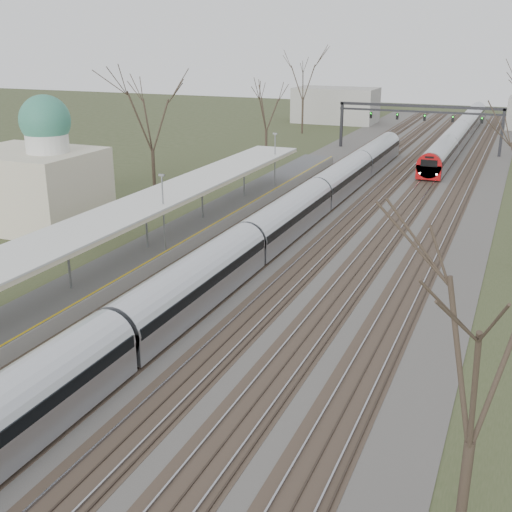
# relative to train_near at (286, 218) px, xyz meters

# --- Properties ---
(track_bed) EXTENTS (24.00, 160.00, 0.22)m
(track_bed) POSITION_rel_train_near_xyz_m (2.76, 12.09, -1.42)
(track_bed) COLOR #474442
(track_bed) RESTS_ON ground
(platform) EXTENTS (3.50, 69.00, 1.00)m
(platform) POSITION_rel_train_near_xyz_m (-6.55, -5.41, -0.98)
(platform) COLOR #9E9B93
(platform) RESTS_ON ground
(canopy) EXTENTS (4.10, 50.00, 3.11)m
(canopy) POSITION_rel_train_near_xyz_m (-6.55, -9.92, 2.45)
(canopy) COLOR slate
(canopy) RESTS_ON platform
(dome_building) EXTENTS (10.00, 8.00, 10.30)m
(dome_building) POSITION_rel_train_near_xyz_m (-19.21, -4.91, 2.24)
(dome_building) COLOR beige
(dome_building) RESTS_ON ground
(signal_gantry) EXTENTS (21.00, 0.59, 6.08)m
(signal_gantry) POSITION_rel_train_near_xyz_m (2.79, 42.08, 3.43)
(signal_gantry) COLOR black
(signal_gantry) RESTS_ON ground
(tree_west_far) EXTENTS (5.50, 5.50, 11.33)m
(tree_west_far) POSITION_rel_train_near_xyz_m (-14.50, 5.09, 6.54)
(tree_west_far) COLOR #2D231C
(tree_west_far) RESTS_ON ground
(tree_east_near) EXTENTS (4.50, 4.50, 9.27)m
(tree_east_near) POSITION_rel_train_near_xyz_m (15.50, -27.91, 5.08)
(tree_east_near) COLOR #2D231C
(tree_east_near) RESTS_ON ground
(train_near) EXTENTS (2.62, 75.21, 3.05)m
(train_near) POSITION_rel_train_near_xyz_m (0.00, 0.00, 0.00)
(train_near) COLOR #AEB0B8
(train_near) RESTS_ON ground
(train_far) EXTENTS (2.62, 60.21, 3.05)m
(train_far) POSITION_rel_train_near_xyz_m (7.00, 53.29, 0.00)
(train_far) COLOR #AEB0B8
(train_far) RESTS_ON ground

